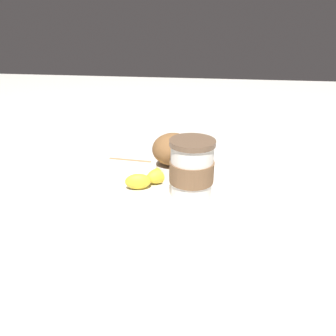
{
  "coord_description": "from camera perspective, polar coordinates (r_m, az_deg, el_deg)",
  "views": [
    {
      "loc": [
        -0.09,
        0.61,
        0.32
      ],
      "look_at": [
        0.0,
        0.0,
        0.04
      ],
      "focal_mm": 35.0,
      "sensor_mm": 36.0,
      "label": 1
    }
  ],
  "objects": [
    {
      "name": "muffin",
      "position": [
        0.71,
        0.89,
        2.28
      ],
      "size": [
        0.09,
        0.09,
        0.1
      ],
      "color": "white",
      "rests_on": "paper_napkin"
    },
    {
      "name": "paper_napkin",
      "position": [
        0.7,
        -0.0,
        -3.22
      ],
      "size": [
        0.3,
        0.3,
        0.0
      ],
      "primitive_type": "cube",
      "rotation": [
        0.0,
        0.0,
        0.22
      ],
      "color": "white",
      "rests_on": "ground_plane"
    },
    {
      "name": "banana",
      "position": [
        0.73,
        -1.18,
        -0.3
      ],
      "size": [
        0.11,
        0.19,
        0.03
      ],
      "color": "gold",
      "rests_on": "paper_napkin"
    },
    {
      "name": "wooden_stirrer",
      "position": [
        0.84,
        -6.63,
        1.42
      ],
      "size": [
        0.11,
        0.01,
        0.0
      ],
      "primitive_type": "cube",
      "rotation": [
        0.0,
        0.0,
        3.07
      ],
      "color": "#9E7547",
      "rests_on": "ground_plane"
    },
    {
      "name": "ground_plane",
      "position": [
        0.7,
        -0.0,
        -3.28
      ],
      "size": [
        3.0,
        3.0,
        0.0
      ],
      "primitive_type": "plane",
      "color": "beige"
    },
    {
      "name": "coffee_cup",
      "position": [
        0.64,
        4.14,
        -0.2
      ],
      "size": [
        0.09,
        0.09,
        0.12
      ],
      "color": "silver",
      "rests_on": "paper_napkin"
    }
  ]
}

